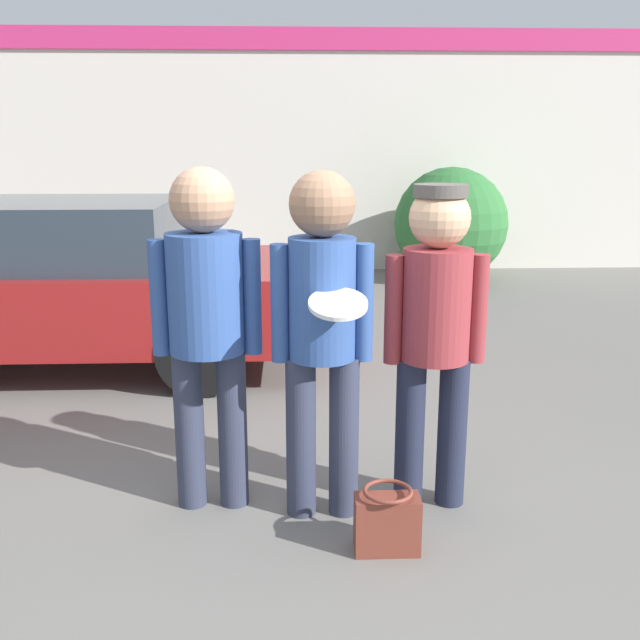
{
  "coord_description": "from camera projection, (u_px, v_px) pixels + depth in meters",
  "views": [
    {
      "loc": [
        -0.04,
        -3.19,
        1.85
      ],
      "look_at": [
        0.11,
        0.37,
        0.96
      ],
      "focal_mm": 40.0,
      "sensor_mm": 36.0,
      "label": 1
    }
  ],
  "objects": [
    {
      "name": "parked_car_near",
      "position": [
        49.0,
        282.0,
        5.96
      ],
      "size": [
        4.27,
        1.87,
        1.38
      ],
      "color": "maroon",
      "rests_on": "ground"
    },
    {
      "name": "shrub",
      "position": [
        451.0,
        224.0,
        9.62
      ],
      "size": [
        1.53,
        1.53,
        1.53
      ],
      "color": "#2D6B33",
      "rests_on": "ground"
    },
    {
      "name": "person_middle_with_frisbee",
      "position": [
        322.0,
        318.0,
        3.41
      ],
      "size": [
        0.49,
        0.53,
        1.73
      ],
      "color": "#2D3347",
      "rests_on": "ground"
    },
    {
      "name": "person_right",
      "position": [
        436.0,
        320.0,
        3.52
      ],
      "size": [
        0.51,
        0.34,
        1.65
      ],
      "color": "#1E2338",
      "rests_on": "ground"
    },
    {
      "name": "person_left",
      "position": [
        206.0,
        310.0,
        3.5
      ],
      "size": [
        0.54,
        0.37,
        1.74
      ],
      "color": "#2D3347",
      "rests_on": "ground"
    },
    {
      "name": "handbag",
      "position": [
        387.0,
        521.0,
        3.28
      ],
      "size": [
        0.3,
        0.23,
        0.31
      ],
      "color": "brown",
      "rests_on": "ground"
    },
    {
      "name": "storefront_building",
      "position": [
        293.0,
        151.0,
        10.22
      ],
      "size": [
        24.0,
        0.22,
        3.37
      ],
      "color": "silver",
      "rests_on": "ground"
    },
    {
      "name": "ground_plane",
      "position": [
        302.0,
        524.0,
        3.54
      ],
      "size": [
        56.0,
        56.0,
        0.0
      ],
      "primitive_type": "plane",
      "color": "#66635E"
    }
  ]
}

